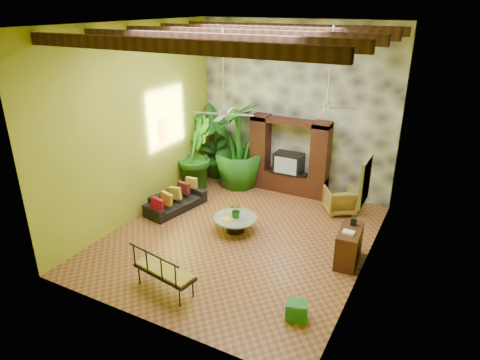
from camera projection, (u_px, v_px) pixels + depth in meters
The scene contains 23 objects.
ground at pixel (240, 236), 10.67m from camera, with size 7.00×7.00×0.00m, color brown.
ceiling at pixel (241, 23), 8.73m from camera, with size 6.00×7.00×0.02m, color silver.
back_wall at pixel (296, 109), 12.56m from camera, with size 6.00×0.02×5.00m, color #8FA124.
left_wall at pixel (137, 124), 10.99m from camera, with size 0.02×7.00×5.00m, color #8FA124.
right_wall at pixel (375, 162), 8.41m from camera, with size 0.02×7.00×5.00m, color #8FA124.
stone_accent_wall at pixel (295, 109), 12.51m from camera, with size 5.98×0.10×4.98m, color #393D41.
ceiling_beams at pixel (241, 35), 8.82m from camera, with size 5.95×5.36×0.22m.
entertainment_center at pixel (289, 161), 12.85m from camera, with size 2.40×0.55×2.30m.
ceiling_fan_front at pixel (224, 104), 9.11m from camera, with size 1.28×1.28×1.86m.
ceiling_fan_back at pixel (328, 98), 9.64m from camera, with size 1.28×1.28×1.86m.
wall_art_mask at pixel (164, 130), 11.94m from camera, with size 0.06×0.32×0.55m, color gold.
wall_art_painting at pixel (365, 181), 8.02m from camera, with size 0.06×0.70×0.90m, color #275590.
sofa at pixel (176, 201), 11.95m from camera, with size 1.83×0.71×0.53m, color black.
wicker_armchair at pixel (340, 200), 11.77m from camera, with size 0.76×0.78×0.71m, color olive.
tall_plant_a at pixel (214, 142), 13.78m from camera, with size 1.27×0.86×2.42m, color #1D5E18.
tall_plant_b at pixel (195, 154), 13.06m from camera, with size 1.23×0.99×2.23m, color #1E5717.
tall_plant_c at pixel (239, 145), 13.10m from camera, with size 1.49×1.49×2.67m, color #1D5A17.
coffee_table at pixel (235, 222), 10.81m from camera, with size 1.10×1.10×0.40m.
centerpiece_plant at pixel (236, 211), 10.67m from camera, with size 0.34×0.29×0.38m, color #225E18.
yellow_tray at pixel (227, 219), 10.63m from camera, with size 0.26×0.19×0.03m, color gold.
iron_bench at pixel (162, 270), 8.40m from camera, with size 1.43×0.73×0.57m.
side_console at pixel (349, 246), 9.48m from camera, with size 0.46×1.02×0.81m, color #361E11.
green_bin at pixel (297, 310), 7.85m from camera, with size 0.40×0.30×0.35m, color #1C6C27.
Camera 1 is at (4.32, -8.23, 5.43)m, focal length 32.00 mm.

